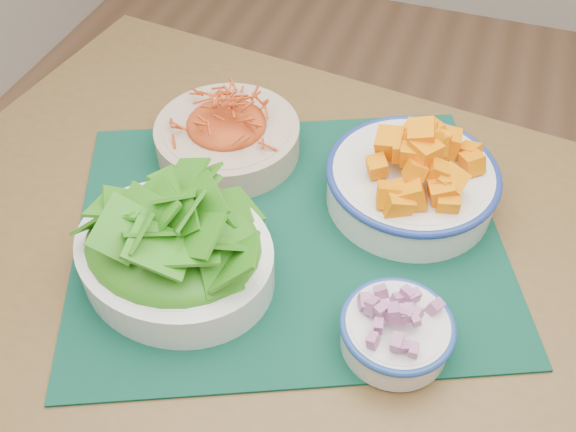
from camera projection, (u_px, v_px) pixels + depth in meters
The scene contains 6 objects.
table at pixel (315, 309), 0.89m from camera, with size 1.26×0.92×0.75m.
placemat at pixel (288, 232), 0.85m from camera, with size 0.56×0.46×0.00m, color black.
carrot_bowl at pixel (227, 131), 0.93m from camera, with size 0.24×0.24×0.08m.
squash_bowl at pixel (413, 171), 0.85m from camera, with size 0.25×0.25×0.12m.
lettuce_bowl at pixel (173, 245), 0.77m from camera, with size 0.29×0.26×0.11m.
onion_bowl at pixel (397, 328), 0.71m from camera, with size 0.15×0.15×0.06m.
Camera 1 is at (-0.17, -0.55, 1.39)m, focal length 40.00 mm.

